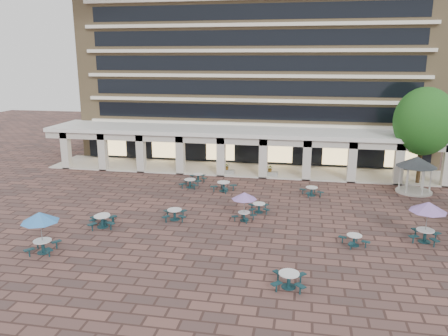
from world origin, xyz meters
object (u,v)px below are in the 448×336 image
Objects in this scene: picnic_table_0 at (103,218)px; planter_right at (270,172)px; picnic_table_1 at (102,220)px; picnic_table_2 at (289,279)px; planter_left at (227,170)px; gazebo at (416,166)px.

planter_right is at bearing 61.99° from picnic_table_0.
picnic_table_1 is at bearing -123.93° from planter_right.
planter_right reaches higher than picnic_table_2.
planter_left is (6.33, 15.01, 0.07)m from picnic_table_0.
planter_left is 1.00× the size of planter_right.
picnic_table_2 is at bearing -18.69° from picnic_table_0.
picnic_table_0 is 1.14× the size of planter_right.
picnic_table_2 is 1.22× the size of planter_right.
gazebo is 2.30× the size of planter_left.
picnic_table_2 is 21.39m from gazebo.
picnic_table_0 is 26.64m from gazebo.
picnic_table_2 is 0.53× the size of gazebo.
gazebo reaches higher than picnic_table_0.
planter_left is 4.41m from planter_right.
picnic_table_1 is (0.23, -0.60, 0.09)m from picnic_table_0.
picnic_table_2 is at bearing -118.69° from gazebo.
planter_left is at bearing 74.70° from picnic_table_0.
planter_right is at bearing -0.00° from planter_left.
picnic_table_2 is 22.77m from planter_left.
planter_right is (4.41, -0.00, -0.01)m from planter_left.
gazebo is (23.44, 12.67, 1.91)m from picnic_table_1.
gazebo is at bearing 9.15° from picnic_table_1.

